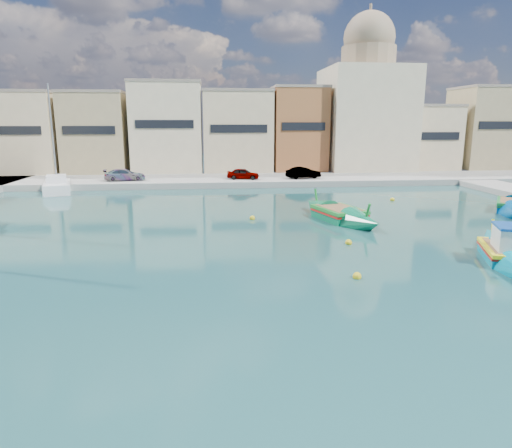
# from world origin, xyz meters

# --- Properties ---
(ground) EXTENTS (160.00, 160.00, 0.00)m
(ground) POSITION_xyz_m (0.00, 0.00, 0.00)
(ground) COLOR #113432
(ground) RESTS_ON ground
(north_quay) EXTENTS (80.00, 8.00, 0.60)m
(north_quay) POSITION_xyz_m (0.00, 32.00, 0.30)
(north_quay) COLOR gray
(north_quay) RESTS_ON ground
(north_townhouses) EXTENTS (83.20, 7.87, 10.19)m
(north_townhouses) POSITION_xyz_m (6.68, 39.36, 5.00)
(north_townhouses) COLOR beige
(north_townhouses) RESTS_ON ground
(church_block) EXTENTS (10.00, 10.00, 19.10)m
(church_block) POSITION_xyz_m (10.00, 40.00, 8.41)
(church_block) COLOR beige
(church_block) RESTS_ON ground
(parked_cars) EXTENTS (21.87, 2.15, 1.16)m
(parked_cars) POSITION_xyz_m (-8.90, 30.50, 1.17)
(parked_cars) COLOR #4C1919
(parked_cars) RESTS_ON north_quay
(luzzu_turquoise_cabin) EXTENTS (4.71, 8.50, 2.70)m
(luzzu_turquoise_cabin) POSITION_xyz_m (4.48, 3.36, 0.33)
(luzzu_turquoise_cabin) COLOR #0085A2
(luzzu_turquoise_cabin) RESTS_ON ground
(luzzu_green) EXTENTS (4.55, 9.12, 2.79)m
(luzzu_green) POSITION_xyz_m (-0.71, 12.97, 0.30)
(luzzu_green) COLOR #0A6E47
(luzzu_green) RESTS_ON ground
(yacht_north) EXTENTS (4.23, 8.09, 10.40)m
(yacht_north) POSITION_xyz_m (-23.45, 29.02, 0.41)
(yacht_north) COLOR white
(yacht_north) RESTS_ON ground
(mooring_buoys) EXTENTS (20.22, 21.43, 0.36)m
(mooring_buoys) POSITION_xyz_m (1.69, 6.63, 0.08)
(mooring_buoys) COLOR yellow
(mooring_buoys) RESTS_ON ground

